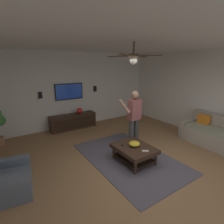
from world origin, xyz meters
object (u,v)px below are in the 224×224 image
object	(u,v)px
vase_round	(79,111)
ceiling_fan	(134,57)
person_standing	(134,115)
armchair	(4,181)
remote_black	(122,144)
coffee_table	(134,151)
couch	(215,135)
remote_white	(145,151)
media_console	(73,121)
wall_speaker_left	(95,89)
tv	(69,91)
bowl	(134,144)
wall_speaker_right	(40,95)

from	to	relation	value
vase_round	ceiling_fan	world-z (taller)	ceiling_fan
person_standing	ceiling_fan	size ratio (longest dim) A/B	1.44
armchair	person_standing	size ratio (longest dim) A/B	0.56
remote_black	coffee_table	bearing A→B (deg)	-100.06
couch	vase_round	xyz separation A→B (m)	(3.66, 2.73, 0.34)
armchair	remote_white	world-z (taller)	armchair
coffee_table	remote_black	xyz separation A→B (m)	(0.24, 0.18, 0.12)
remote_black	vase_round	bearing A→B (deg)	42.99
media_console	wall_speaker_left	world-z (taller)	wall_speaker_left
tv	wall_speaker_left	xyz separation A→B (m)	(0.01, -1.09, 0.02)
coffee_table	bowl	bearing A→B (deg)	-47.70
remote_white	ceiling_fan	distance (m)	2.10
bowl	wall_speaker_left	bearing A→B (deg)	-11.87
media_console	vase_round	size ratio (longest dim) A/B	7.73
media_console	person_standing	world-z (taller)	person_standing
coffee_table	person_standing	bearing A→B (deg)	-38.89
ceiling_fan	wall_speaker_left	bearing A→B (deg)	-13.93
couch	bowl	xyz separation A→B (m)	(0.64, 2.59, 0.14)
couch	person_standing	world-z (taller)	person_standing
remote_white	remote_black	xyz separation A→B (m)	(0.57, 0.23, 0.00)
remote_white	ceiling_fan	xyz separation A→B (m)	(0.33, 0.16, 2.07)
remote_white	wall_speaker_right	xyz separation A→B (m)	(3.66, 1.45, 0.92)
media_console	ceiling_fan	xyz separation A→B (m)	(-3.08, -0.27, 2.21)
armchair	ceiling_fan	size ratio (longest dim) A/B	0.81
bowl	wall_speaker_right	xyz separation A→B (m)	(3.31, 1.42, 0.87)
remote_white	coffee_table	bearing A→B (deg)	-41.49
armchair	remote_black	xyz separation A→B (m)	(-0.16, -2.55, 0.13)
armchair	wall_speaker_right	size ratio (longest dim) A/B	4.18
armchair	wall_speaker_right	bearing A→B (deg)	74.11
coffee_table	media_console	size ratio (longest dim) A/B	0.59
tv	vase_round	size ratio (longest dim) A/B	4.79
remote_white	remote_black	distance (m)	0.62
remote_black	ceiling_fan	xyz separation A→B (m)	(-0.24, -0.07, 2.07)
armchair	remote_white	size ratio (longest dim) A/B	6.13
couch	tv	size ratio (longest dim) A/B	1.85
couch	person_standing	bearing A→B (deg)	-29.35
coffee_table	tv	world-z (taller)	tv
ceiling_fan	bowl	bearing A→B (deg)	-78.88
person_standing	wall_speaker_right	distance (m)	3.31
tv	person_standing	bearing A→B (deg)	19.77
bowl	remote_white	world-z (taller)	bowl
remote_white	remote_black	world-z (taller)	same
person_standing	ceiling_fan	xyz separation A→B (m)	(-0.71, 0.67, 1.55)
media_console	wall_speaker_right	size ratio (longest dim) A/B	7.73
couch	remote_white	size ratio (longest dim) A/B	12.99
wall_speaker_left	wall_speaker_right	world-z (taller)	wall_speaker_left
ceiling_fan	media_console	bearing A→B (deg)	4.94
person_standing	bowl	size ratio (longest dim) A/B	6.03
wall_speaker_left	ceiling_fan	size ratio (longest dim) A/B	0.19
armchair	wall_speaker_right	distance (m)	3.39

